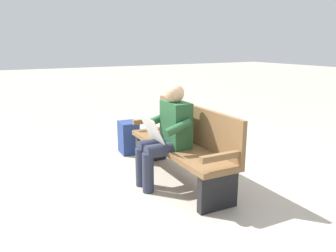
% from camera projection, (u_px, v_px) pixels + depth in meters
% --- Properties ---
extents(ground_plane, '(40.00, 40.00, 0.00)m').
position_uv_depth(ground_plane, '(179.00, 181.00, 4.04)').
color(ground_plane, '#A89E8E').
extents(bench_near, '(1.82, 0.55, 0.90)m').
position_uv_depth(bench_near, '(184.00, 144.00, 3.96)').
color(bench_near, brown).
rests_on(bench_near, ground).
extents(person_seated, '(0.58, 0.58, 1.18)m').
position_uv_depth(person_seated, '(167.00, 132.00, 3.81)').
color(person_seated, '#23512D').
rests_on(person_seated, ground).
extents(backpack, '(0.35, 0.32, 0.48)m').
position_uv_depth(backpack, '(129.00, 138.00, 5.04)').
color(backpack, navy).
rests_on(backpack, ground).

